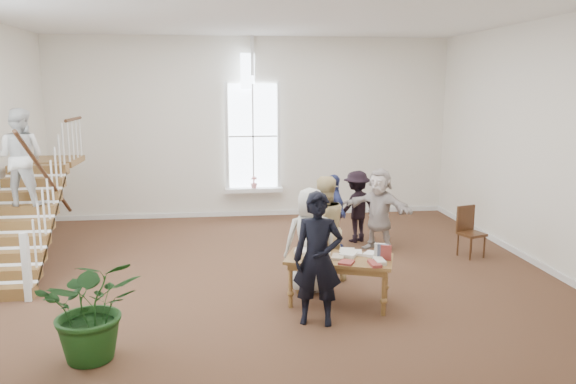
{
  "coord_description": "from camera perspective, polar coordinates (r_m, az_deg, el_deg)",
  "views": [
    {
      "loc": [
        -0.86,
        -9.67,
        3.32
      ],
      "look_at": [
        0.39,
        0.4,
        1.38
      ],
      "focal_mm": 35.0,
      "sensor_mm": 36.0,
      "label": 1
    }
  ],
  "objects": [
    {
      "name": "ground",
      "position": [
        10.26,
        -1.89,
        -8.05
      ],
      "size": [
        10.0,
        10.0,
        0.0
      ],
      "primitive_type": "plane",
      "color": "#472B1C",
      "rests_on": "ground"
    },
    {
      "name": "room_shell",
      "position": [
        14.39,
        -3.49,
        -0.9
      ],
      "size": [
        10.49,
        10.0,
        10.0
      ],
      "color": "white",
      "rests_on": "ground"
    },
    {
      "name": "staircase",
      "position": [
        11.12,
        -25.22,
        0.99
      ],
      "size": [
        1.1,
        4.1,
        2.92
      ],
      "color": "brown",
      "rests_on": "ground"
    },
    {
      "name": "library_table",
      "position": [
        8.63,
        5.3,
        -7.13
      ],
      "size": [
        1.76,
        1.28,
        0.81
      ],
      "rotation": [
        0.0,
        0.0,
        -0.34
      ],
      "color": "brown",
      "rests_on": "ground"
    },
    {
      "name": "police_officer",
      "position": [
        7.85,
        3.04,
        -6.8
      ],
      "size": [
        0.78,
        0.61,
        1.89
      ],
      "primitive_type": "imported",
      "rotation": [
        0.0,
        0.0,
        -0.26
      ],
      "color": "black",
      "rests_on": "ground"
    },
    {
      "name": "elderly_woman",
      "position": [
        9.07,
        2.28,
        -4.93
      ],
      "size": [
        0.84,
        0.55,
        1.72
      ],
      "primitive_type": "imported",
      "rotation": [
        0.0,
        0.0,
        3.15
      ],
      "color": "beige",
      "rests_on": "ground"
    },
    {
      "name": "person_yellow",
      "position": [
        9.58,
        3.57,
        -3.76
      ],
      "size": [
        1.01,
        0.86,
        1.82
      ],
      "primitive_type": "imported",
      "rotation": [
        0.0,
        0.0,
        3.35
      ],
      "color": "beige",
      "rests_on": "ground"
    },
    {
      "name": "woman_cluster_a",
      "position": [
        11.5,
        4.63,
        -2.01
      ],
      "size": [
        0.63,
        0.97,
        1.54
      ],
      "primitive_type": "imported",
      "rotation": [
        0.0,
        0.0,
        1.88
      ],
      "color": "navy",
      "rests_on": "ground"
    },
    {
      "name": "woman_cluster_b",
      "position": [
        12.06,
        6.99,
        -1.47
      ],
      "size": [
        1.14,
        0.95,
        1.54
      ],
      "primitive_type": "imported",
      "rotation": [
        0.0,
        0.0,
        3.6
      ],
      "color": "black",
      "rests_on": "ground"
    },
    {
      "name": "woman_cluster_c",
      "position": [
        11.51,
        9.23,
        -1.76
      ],
      "size": [
        1.48,
        1.42,
        1.68
      ],
      "primitive_type": "imported",
      "rotation": [
        0.0,
        0.0,
        5.54
      ],
      "color": "beige",
      "rests_on": "ground"
    },
    {
      "name": "floor_plant",
      "position": [
        7.34,
        -19.24,
        -11.0
      ],
      "size": [
        1.32,
        1.19,
        1.33
      ],
      "primitive_type": "imported",
      "rotation": [
        0.0,
        0.0,
        0.14
      ],
      "color": "#143811",
      "rests_on": "ground"
    },
    {
      "name": "side_chair",
      "position": [
        11.57,
        17.9,
        -3.53
      ],
      "size": [
        0.54,
        0.54,
        0.99
      ],
      "rotation": [
        0.0,
        0.0,
        0.31
      ],
      "color": "#37190F",
      "rests_on": "ground"
    }
  ]
}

